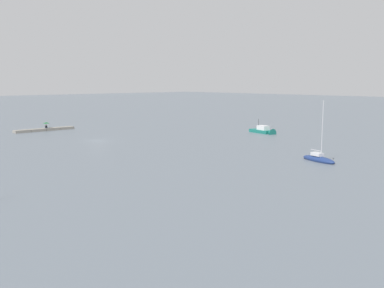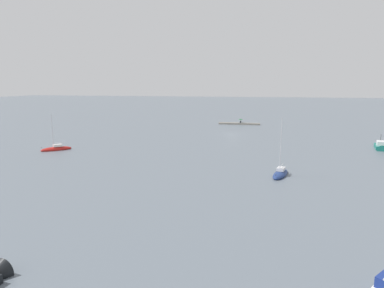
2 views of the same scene
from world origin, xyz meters
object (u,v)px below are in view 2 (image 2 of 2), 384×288
Objects in this scene: umbrella_open_green at (241,119)px; sailboat_red_outer at (56,149)px; sailboat_navy_mid at (280,174)px; motorboat_teal_mid at (381,147)px; person_seated_dark_left at (241,122)px.

umbrella_open_green is 0.19× the size of sailboat_red_outer.
sailboat_navy_mid is 1.29× the size of motorboat_teal_mid.
motorboat_teal_mid is at bearing 137.64° from person_seated_dark_left.
umbrella_open_green is 58.73m from sailboat_navy_mid.
sailboat_navy_mid reaches higher than motorboat_teal_mid.
umbrella_open_green is 0.22× the size of motorboat_teal_mid.
person_seated_dark_left is 0.09× the size of sailboat_navy_mid.
motorboat_teal_mid is (-29.60, 34.08, -1.30)m from umbrella_open_green.
person_seated_dark_left is at bearing -64.90° from sailboat_navy_mid.
umbrella_open_green is 0.17× the size of sailboat_navy_mid.
umbrella_open_green is at bearing -64.89° from sailboat_navy_mid.
sailboat_red_outer is at bearing 57.82° from umbrella_open_green.
sailboat_red_outer is at bearing 2.73° from sailboat_navy_mid.
umbrella_open_green is (-0.01, 0.08, 0.87)m from person_seated_dark_left.
person_seated_dark_left is at bearing -76.27° from sailboat_red_outer.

